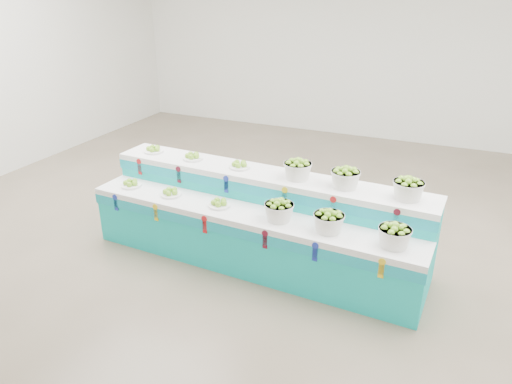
# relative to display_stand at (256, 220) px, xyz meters

# --- Properties ---
(ground) EXTENTS (10.00, 10.00, 0.00)m
(ground) POSITION_rel_display_stand_xyz_m (-0.11, 0.50, -0.51)
(ground) COLOR brown
(ground) RESTS_ON ground
(back_wall) EXTENTS (10.00, 0.00, 10.00)m
(back_wall) POSITION_rel_display_stand_xyz_m (-0.11, 5.50, 1.49)
(back_wall) COLOR silver
(back_wall) RESTS_ON ground
(display_stand) EXTENTS (4.05, 1.24, 1.02)m
(display_stand) POSITION_rel_display_stand_xyz_m (0.00, 0.00, 0.00)
(display_stand) COLOR #11BEBA
(display_stand) RESTS_ON ground
(plate_lower_left) EXTENTS (0.27, 0.27, 0.09)m
(plate_lower_left) POSITION_rel_display_stand_xyz_m (-1.64, -0.16, 0.26)
(plate_lower_left) COLOR white
(plate_lower_left) RESTS_ON display_stand
(plate_lower_mid) EXTENTS (0.27, 0.27, 0.09)m
(plate_lower_mid) POSITION_rel_display_stand_xyz_m (-1.03, -0.19, 0.26)
(plate_lower_mid) COLOR white
(plate_lower_mid) RESTS_ON display_stand
(plate_lower_right) EXTENTS (0.27, 0.27, 0.09)m
(plate_lower_right) POSITION_rel_display_stand_xyz_m (-0.36, -0.23, 0.26)
(plate_lower_right) COLOR white
(plate_lower_right) RESTS_ON display_stand
(basket_lower_left) EXTENTS (0.34, 0.34, 0.23)m
(basket_lower_left) POSITION_rel_display_stand_xyz_m (0.39, -0.27, 0.32)
(basket_lower_left) COLOR silver
(basket_lower_left) RESTS_ON display_stand
(basket_lower_mid) EXTENTS (0.34, 0.34, 0.23)m
(basket_lower_mid) POSITION_rel_display_stand_xyz_m (0.94, -0.30, 0.32)
(basket_lower_mid) COLOR silver
(basket_lower_mid) RESTS_ON display_stand
(basket_lower_right) EXTENTS (0.34, 0.34, 0.23)m
(basket_lower_right) POSITION_rel_display_stand_xyz_m (1.60, -0.33, 0.32)
(basket_lower_right) COLOR silver
(basket_lower_right) RESTS_ON display_stand
(plate_upper_left) EXTENTS (0.27, 0.27, 0.09)m
(plate_upper_left) POSITION_rel_display_stand_xyz_m (-1.61, 0.33, 0.56)
(plate_upper_left) COLOR white
(plate_upper_left) RESTS_ON display_stand
(plate_upper_mid) EXTENTS (0.27, 0.27, 0.09)m
(plate_upper_mid) POSITION_rel_display_stand_xyz_m (-1.00, 0.30, 0.56)
(plate_upper_mid) COLOR white
(plate_upper_mid) RESTS_ON display_stand
(plate_upper_right) EXTENTS (0.27, 0.27, 0.09)m
(plate_upper_right) POSITION_rel_display_stand_xyz_m (-0.33, 0.27, 0.56)
(plate_upper_right) COLOR white
(plate_upper_right) RESTS_ON display_stand
(basket_upper_left) EXTENTS (0.34, 0.34, 0.23)m
(basket_upper_left) POSITION_rel_display_stand_xyz_m (0.41, 0.23, 0.62)
(basket_upper_left) COLOR silver
(basket_upper_left) RESTS_ON display_stand
(basket_upper_mid) EXTENTS (0.34, 0.34, 0.23)m
(basket_upper_mid) POSITION_rel_display_stand_xyz_m (0.97, 0.20, 0.62)
(basket_upper_mid) COLOR silver
(basket_upper_mid) RESTS_ON display_stand
(basket_upper_right) EXTENTS (0.34, 0.34, 0.23)m
(basket_upper_right) POSITION_rel_display_stand_xyz_m (1.63, 0.16, 0.62)
(basket_upper_right) COLOR silver
(basket_upper_right) RESTS_ON display_stand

